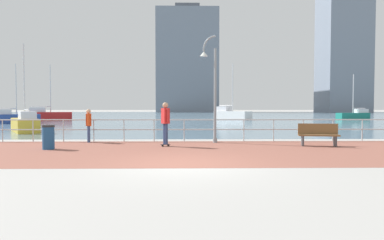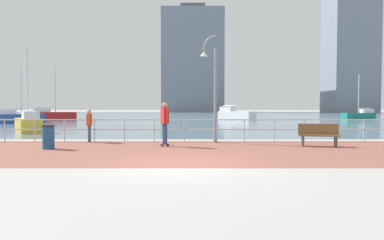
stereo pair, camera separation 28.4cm
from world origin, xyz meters
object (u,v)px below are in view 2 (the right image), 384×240
object	(u,v)px
sailboat_white	(30,123)
sailboat_ivory	(55,115)
bystander	(90,123)
sailboat_navy	(360,116)
sailboat_blue	(236,114)
trash_bin	(49,137)
lamppost	(212,84)
park_bench	(320,135)
skateboarder	(166,120)
sailboat_gray	(21,118)

from	to	relation	value
sailboat_white	sailboat_ivory	bearing A→B (deg)	107.15
bystander	sailboat_navy	xyz separation A→B (m)	(25.08, 26.06, -0.35)
sailboat_blue	trash_bin	bearing A→B (deg)	-110.45
lamppost	bystander	world-z (taller)	lamppost
lamppost	park_bench	world-z (taller)	lamppost
skateboarder	sailboat_blue	world-z (taller)	sailboat_blue
lamppost	park_bench	bearing A→B (deg)	-18.58
skateboarder	park_bench	distance (m)	6.33
sailboat_ivory	sailboat_white	distance (m)	18.40
sailboat_gray	park_bench	bearing A→B (deg)	-41.46
skateboarder	park_bench	world-z (taller)	skateboarder
lamppost	sailboat_white	world-z (taller)	sailboat_white
sailboat_navy	bystander	bearing A→B (deg)	-133.90
sailboat_blue	sailboat_ivory	size ratio (longest dim) A/B	1.07
sailboat_ivory	sailboat_white	xyz separation A→B (m)	(5.42, -17.58, -0.08)
sailboat_white	lamppost	bearing A→B (deg)	-29.94
skateboarder	sailboat_ivory	size ratio (longest dim) A/B	0.28
bystander	sailboat_ivory	size ratio (longest dim) A/B	0.24
sailboat_ivory	park_bench	bearing A→B (deg)	-50.44
trash_bin	sailboat_navy	world-z (taller)	sailboat_navy
lamppost	sailboat_white	distance (m)	13.34
skateboarder	sailboat_white	bearing A→B (deg)	139.50
lamppost	sailboat_navy	distance (m)	32.77
sailboat_gray	sailboat_ivory	size ratio (longest dim) A/B	0.89
park_bench	sailboat_navy	bearing A→B (deg)	61.25
trash_bin	sailboat_blue	xyz separation A→B (m)	(10.87, 29.14, 0.19)
trash_bin	sailboat_blue	world-z (taller)	sailboat_blue
park_bench	sailboat_blue	world-z (taller)	sailboat_blue
park_bench	sailboat_blue	xyz separation A→B (m)	(0.17, 28.24, 0.18)
sailboat_blue	sailboat_navy	xyz separation A→B (m)	(15.02, -0.54, -0.13)
trash_bin	sailboat_white	distance (m)	10.25
skateboarder	sailboat_white	distance (m)	12.40
trash_bin	sailboat_navy	size ratio (longest dim) A/B	0.17
sailboat_blue	sailboat_navy	bearing A→B (deg)	-2.07
bystander	sailboat_ivory	xyz separation A→B (m)	(-11.26, 23.97, -0.27)
park_bench	sailboat_ivory	distance (m)	33.21
lamppost	park_bench	xyz separation A→B (m)	(4.32, -1.45, -2.18)
sailboat_ivory	sailboat_navy	xyz separation A→B (m)	(36.34, 2.09, -0.08)
sailboat_blue	sailboat_navy	distance (m)	15.03
park_bench	sailboat_gray	world-z (taller)	sailboat_gray
sailboat_ivory	sailboat_gray	bearing A→B (deg)	-97.94
lamppost	park_bench	distance (m)	5.05
bystander	sailboat_white	distance (m)	8.66
trash_bin	sailboat_navy	distance (m)	38.58
bystander	sailboat_gray	bearing A→B (deg)	124.24
lamppost	sailboat_navy	world-z (taller)	sailboat_navy
park_bench	sailboat_ivory	size ratio (longest dim) A/B	0.26
trash_bin	sailboat_blue	size ratio (longest dim) A/B	0.14
lamppost	sailboat_blue	distance (m)	27.23
skateboarder	park_bench	xyz separation A→B (m)	(6.30, 0.03, -0.61)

